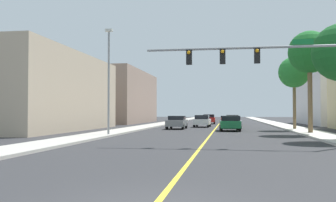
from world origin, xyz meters
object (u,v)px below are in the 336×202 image
car_gray (177,122)px  traffic_signal_mast (271,65)px  car_red (209,119)px  palm_mid (310,53)px  car_yellow (233,120)px  palm_far (294,73)px  car_green (230,123)px  car_silver (233,122)px  street_lamp (109,76)px  car_white (202,121)px

car_gray → traffic_signal_mast: bearing=-67.6°
car_gray → car_red: car_red is taller
palm_mid → car_yellow: size_ratio=1.92×
palm_far → car_green: palm_far is taller
car_silver → palm_mid: bearing=-58.3°
traffic_signal_mast → street_lamp: size_ratio=1.33×
car_green → car_white: car_green is taller
palm_mid → traffic_signal_mast: bearing=-111.0°
palm_mid → car_silver: 13.67m
car_silver → car_yellow: car_yellow is taller
palm_mid → car_gray: palm_mid is taller
car_green → palm_far: bearing=19.2°
car_white → street_lamp: bearing=-106.5°
street_lamp → car_silver: street_lamp is taller
palm_mid → car_silver: palm_mid is taller
car_red → car_white: car_red is taller
street_lamp → palm_mid: (15.87, 4.92, 2.15)m
car_green → car_silver: bearing=83.6°
street_lamp → car_white: 19.71m
traffic_signal_mast → car_yellow: bearing=93.4°
traffic_signal_mast → palm_far: (4.39, 18.77, 1.45)m
street_lamp → car_red: 31.98m
palm_mid → car_green: size_ratio=2.06×
car_gray → car_green: size_ratio=0.98×
car_gray → car_yellow: 11.90m
traffic_signal_mast → car_green: traffic_signal_mast is taller
traffic_signal_mast → car_green: size_ratio=2.63×
traffic_signal_mast → car_green: (-2.17, 16.11, -3.67)m
car_gray → car_red: 18.56m
palm_far → car_white: 12.79m
street_lamp → car_red: size_ratio=1.82×
car_green → car_white: 9.55m
car_white → car_yellow: 5.91m
street_lamp → car_green: street_lamp is taller
traffic_signal_mast → car_white: size_ratio=2.61×
palm_mid → car_white: size_ratio=2.05×
palm_far → car_silver: 8.73m
car_green → car_silver: car_green is taller
palm_far → car_yellow: bearing=119.4°
car_silver → car_white: 4.72m
car_silver → car_white: size_ratio=1.00×
palm_far → car_gray: size_ratio=1.83×
palm_far → car_red: bearing=116.9°
car_red → car_yellow: (3.55, -8.18, -0.01)m
car_gray → car_green: 6.61m
palm_far → car_yellow: palm_far is taller
car_green → car_red: bearing=95.4°
palm_far → car_silver: (-6.19, 3.36, -5.17)m
car_green → car_yellow: (0.42, 13.54, -0.02)m
traffic_signal_mast → car_white: (-5.48, 25.07, -3.69)m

